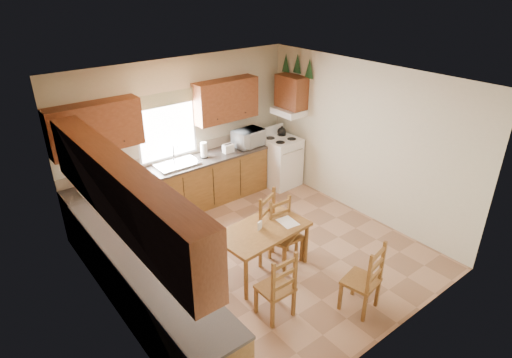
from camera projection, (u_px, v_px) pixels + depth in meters
floor at (260, 254)px, 6.69m from camera, size 4.50×4.50×0.00m
ceiling at (261, 82)px, 5.50m from camera, size 4.50×4.50×0.00m
wall_left at (107, 230)px, 4.84m from camera, size 4.50×4.50×0.00m
wall_right at (362, 141)px, 7.35m from camera, size 4.50×4.50×0.00m
wall_back at (182, 134)px, 7.68m from camera, size 4.50×4.50×0.00m
wall_front at (395, 249)px, 4.51m from camera, size 4.50×4.50×0.00m
lower_cab_back at (176, 191)px, 7.66m from camera, size 3.75×0.60×0.88m
lower_cab_left at (146, 289)px, 5.31m from camera, size 0.60×3.60×0.88m
counter_back at (174, 167)px, 7.46m from camera, size 3.75×0.63×0.04m
counter_left at (142, 259)px, 5.10m from camera, size 0.63×3.60×0.04m
backsplash at (165, 156)px, 7.61m from camera, size 3.75×0.01×0.18m
upper_cab_back_left at (95, 127)px, 6.48m from camera, size 1.41×0.33×0.75m
upper_cab_back_right at (226, 100)px, 7.82m from camera, size 1.25×0.33×0.75m
upper_cab_left at (120, 192)px, 4.61m from camera, size 0.33×3.60×0.75m
upper_cab_stove at (291, 92)px, 8.17m from camera, size 0.33×0.62×0.62m
range_hood at (289, 112)px, 8.31m from camera, size 0.44×0.62×0.12m
window_frame at (167, 127)px, 7.40m from camera, size 1.13×0.02×1.18m
window_pane at (167, 127)px, 7.40m from camera, size 1.05×0.01×1.10m
window_valance at (165, 99)px, 7.16m from camera, size 1.19×0.01×0.24m
sink_basin at (177, 164)px, 7.48m from camera, size 0.75×0.45×0.04m
pine_decal_a at (309, 68)px, 7.81m from camera, size 0.22×0.22×0.36m
pine_decal_b at (297, 63)px, 8.02m from camera, size 0.22×0.22×0.36m
pine_decal_c at (286, 63)px, 8.26m from camera, size 0.22×0.22×0.36m
stove at (280, 162)px, 8.68m from camera, size 0.68×0.71×0.97m
coffeemaker at (85, 184)px, 6.50m from camera, size 0.23×0.26×0.30m
paper_towel at (204, 150)px, 7.74m from camera, size 0.15×0.15×0.29m
toaster at (228, 148)px, 7.98m from camera, size 0.20×0.13×0.16m
microwave at (249, 138)px, 8.25m from camera, size 0.57×0.43×0.32m
dining_table at (262, 249)px, 6.20m from camera, size 1.37×0.85×0.71m
chair_near_left at (275, 284)px, 5.32m from camera, size 0.41×0.39×0.97m
chair_near_right at (361, 277)px, 5.42m from camera, size 0.50×0.48×1.01m
chair_far_left at (279, 231)px, 6.24m from camera, size 0.62×0.61×1.14m
chair_far_right at (286, 232)px, 6.35m from camera, size 0.43×0.41×0.98m
table_paper at (288, 222)px, 6.21m from camera, size 0.26×0.33×0.00m
table_card at (260, 225)px, 6.01m from camera, size 0.10×0.05×0.13m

